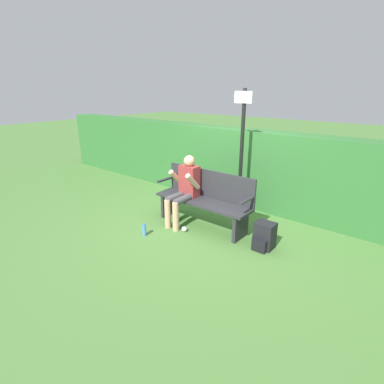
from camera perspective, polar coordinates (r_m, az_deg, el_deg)
ground_plane at (r=5.54m, az=1.87°, el=-6.38°), size 40.00×40.00×0.00m
hedge_back at (r=6.49m, az=10.24°, el=4.65°), size 12.00×0.55×1.59m
park_bench at (r=5.40m, az=2.41°, el=-1.21°), size 1.85×0.47×1.00m
person_seated at (r=5.42m, az=-1.38°, el=0.94°), size 0.48×0.66×1.26m
backpack at (r=4.86m, az=13.56°, el=-8.20°), size 0.30×0.33×0.43m
water_bottle at (r=5.20m, az=-9.09°, el=-7.17°), size 0.07×0.07×0.22m
signpost at (r=5.63m, az=9.41°, el=8.01°), size 0.34×0.09×2.39m
litter_crumple at (r=5.30m, az=-1.49°, el=-7.08°), size 0.09×0.09×0.09m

